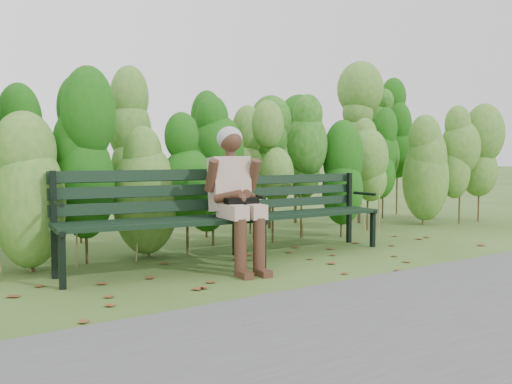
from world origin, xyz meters
TOP-DOWN VIEW (x-y plane):
  - ground at (0.00, 0.00)m, footprint 80.00×80.00m
  - footpath at (0.00, -2.20)m, footprint 60.00×2.50m
  - hedge_band at (0.00, 1.86)m, footprint 11.04×1.67m
  - leaf_litter at (0.52, -0.28)m, footprint 5.83×2.13m
  - bench_left at (-1.10, 0.46)m, footprint 2.09×0.99m
  - bench_right at (0.90, 0.65)m, footprint 1.84×0.67m
  - seated_woman at (-0.41, 0.13)m, footprint 0.59×0.86m

SIDE VIEW (x-z plane):
  - ground at x=0.00m, z-range 0.00..0.00m
  - leaf_litter at x=0.52m, z-range 0.00..0.01m
  - footpath at x=0.00m, z-range 0.00..0.01m
  - bench_right at x=0.90m, z-range 0.08..0.99m
  - bench_left at x=-1.10m, z-range 0.09..1.10m
  - seated_woman at x=-0.41m, z-range 0.10..1.53m
  - hedge_band at x=0.00m, z-range 0.05..2.47m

